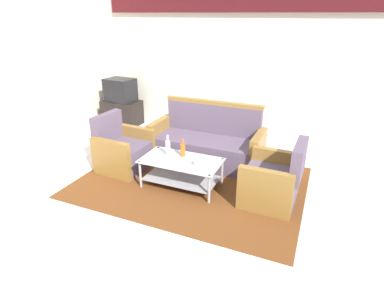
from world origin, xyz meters
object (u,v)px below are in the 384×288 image
bottle_clear (168,148)px  television (120,90)px  armchair_left (123,151)px  coffee_table (181,169)px  couch (207,144)px  armchair_right (273,181)px  cup (197,162)px  tv_stand (122,112)px  bottle_orange (183,150)px

bottle_clear → television: (-2.13, 1.92, 0.23)m
armchair_left → coffee_table: armchair_left is taller
couch → armchair_right: size_ratio=2.12×
coffee_table → television: size_ratio=1.70×
cup → tv_stand: 3.36m
coffee_table → bottle_clear: size_ratio=3.60×
coffee_table → bottle_orange: (-0.03, 0.13, 0.24)m
tv_stand → cup: bearing=-38.1°
tv_stand → couch: bearing=-24.3°
coffee_table → bottle_orange: bearing=105.2°
armchair_left → television: television is taller
armchair_left → coffee_table: bearing=84.5°
bottle_clear → cup: bottle_clear is taller
armchair_right → bottle_clear: bearing=93.4°
cup → tv_stand: (-2.64, 2.07, -0.20)m
armchair_right → television: bearing=64.2°
cup → television: television is taller
armchair_right → coffee_table: (-1.24, -0.12, -0.02)m
armchair_left → tv_stand: size_ratio=1.06×
armchair_left → cup: bearing=83.0°
bottle_orange → cup: 0.37m
coffee_table → bottle_clear: 0.36m
armchair_left → bottle_orange: bearing=91.0°
tv_stand → television: bearing=83.5°
bottle_orange → television: size_ratio=0.41×
couch → tv_stand: couch is taller
coffee_table → cup: cup is taller
bottle_clear → television: bearing=137.9°
couch → coffee_table: (-0.04, -0.90, -0.04)m
armchair_left → bottle_clear: size_ratio=2.78×
coffee_table → bottle_orange: bottle_orange is taller
couch → bottle_clear: 0.90m
armchair_left → cup: (1.35, -0.25, 0.17)m
armchair_left → cup: 1.39m
couch → coffee_table: couch is taller
cup → bottle_orange: bearing=146.0°
couch → bottle_orange: size_ratio=6.89×
bottle_clear → cup: 0.54m
coffee_table → tv_stand: bearing=140.0°
tv_stand → coffee_table: bearing=-40.0°
bottle_orange → television: bearing=141.4°
couch → cup: 1.02m
bottle_orange → tv_stand: size_ratio=0.33×
bottle_clear → coffee_table: bearing=-16.5°
cup → television: 3.36m
coffee_table → bottle_orange: 0.27m
bottle_clear → television: television is taller
armchair_left → armchair_right: size_ratio=1.00×
bottle_clear → armchair_right: bearing=1.8°
armchair_left → couch: bearing=126.4°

